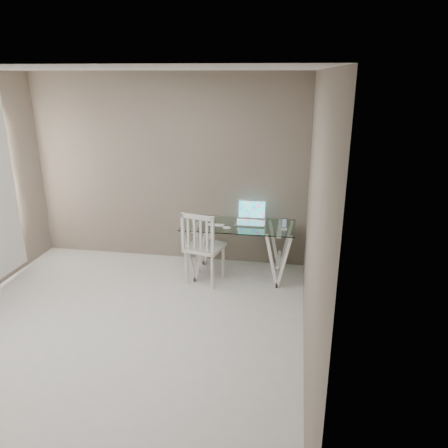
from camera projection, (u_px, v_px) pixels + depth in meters
The scene contains 7 objects.
room at pixel (92, 180), 4.09m from camera, with size 4.50×4.52×2.71m.
desk at pixel (238, 250), 5.96m from camera, with size 1.50×0.70×0.75m.
chair at pixel (202, 245), 5.67m from camera, with size 0.55×0.55×1.01m.
laptop at pixel (251, 217), 5.94m from camera, with size 0.40×0.36×0.27m.
keyboard at pixel (215, 225), 5.82m from camera, with size 0.26×0.11×0.01m, color silver.
mouse at pixel (227, 228), 5.67m from camera, with size 0.11×0.07×0.04m, color white.
phone_dock at pixel (284, 226), 5.66m from camera, with size 0.08×0.08×0.15m.
Camera 1 is at (1.84, -3.71, 2.67)m, focal length 35.00 mm.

